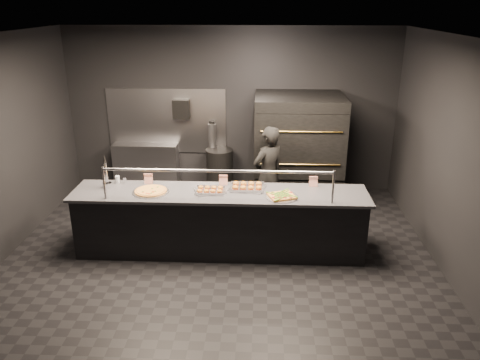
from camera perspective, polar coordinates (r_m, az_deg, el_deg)
The scene contains 15 objects.
room at distance 6.32m, azimuth -2.75°, elevation 3.53°, with size 6.04×6.00×3.00m.
service_counter at distance 6.65m, azimuth -2.44°, elevation -5.11°, with size 4.10×0.78×1.37m.
pizza_oven at distance 8.24m, azimuth 7.03°, elevation 3.73°, with size 1.50×1.23×1.91m.
prep_shelf at distance 9.04m, azimuth -11.30°, elevation 1.59°, with size 1.20×0.35×0.90m, color #99999E.
towel_dispenser at distance 8.66m, azimuth -7.16°, elevation 8.58°, with size 0.30×0.20×0.35m, color black.
fire_extinguisher at distance 8.72m, azimuth -3.43°, elevation 5.45°, with size 0.14×0.14×0.51m.
beer_tap at distance 6.82m, azimuth -15.96°, elevation 0.20°, with size 0.13×0.18×0.49m.
round_pizza at distance 6.57m, azimuth -10.82°, elevation -1.33°, with size 0.51×0.51×0.03m.
slider_tray_a at distance 6.47m, azimuth -3.67°, elevation -1.25°, with size 0.48×0.41×0.06m.
slider_tray_b at distance 6.57m, azimuth 0.89°, elevation -0.80°, with size 0.54×0.45×0.08m.
square_pizza at distance 6.30m, azimuth 5.11°, elevation -1.98°, with size 0.42×0.42×0.05m.
condiment_jar at distance 6.99m, azimuth -14.45°, elevation 0.04°, with size 0.16×0.06×0.11m.
tent_cards at distance 6.69m, azimuth -1.48°, elevation 0.02°, with size 2.49×0.04×0.15m.
trash_bin at distance 8.72m, azimuth -2.48°, elevation 1.07°, with size 0.50×0.50×0.84m, color black.
worker at distance 7.45m, azimuth 3.43°, elevation 0.61°, with size 0.58×0.38×1.59m, color black.
Camera 1 is at (0.56, -5.95, 3.39)m, focal length 35.00 mm.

